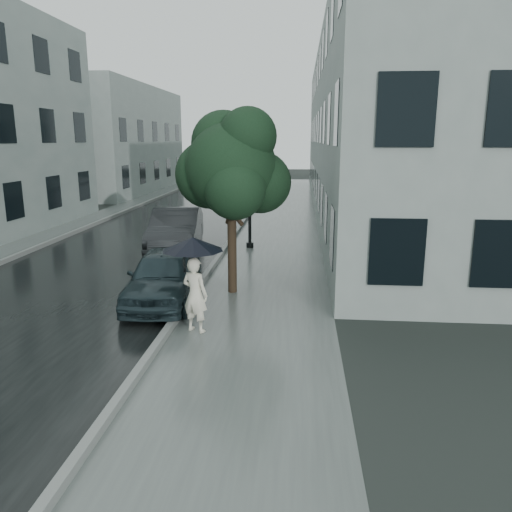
# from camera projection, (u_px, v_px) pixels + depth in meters

# --- Properties ---
(ground) EXTENTS (120.00, 120.00, 0.00)m
(ground) POSITION_uv_depth(u_px,v_px,m) (240.00, 342.00, 10.13)
(ground) COLOR black
(ground) RESTS_ON ground
(sidewalk) EXTENTS (3.50, 60.00, 0.01)m
(sidewalk) POSITION_uv_depth(u_px,v_px,m) (278.00, 233.00, 21.74)
(sidewalk) COLOR slate
(sidewalk) RESTS_ON ground
(kerb_near) EXTENTS (0.15, 60.00, 0.15)m
(kerb_near) POSITION_uv_depth(u_px,v_px,m) (237.00, 231.00, 21.88)
(kerb_near) COLOR slate
(kerb_near) RESTS_ON ground
(asphalt_road) EXTENTS (6.85, 60.00, 0.00)m
(asphalt_road) POSITION_uv_depth(u_px,v_px,m) (159.00, 231.00, 22.20)
(asphalt_road) COLOR black
(asphalt_road) RESTS_ON ground
(kerb_far) EXTENTS (0.15, 60.00, 0.15)m
(kerb_far) POSITION_uv_depth(u_px,v_px,m) (83.00, 229.00, 22.49)
(kerb_far) COLOR slate
(kerb_far) RESTS_ON ground
(sidewalk_far) EXTENTS (1.70, 60.00, 0.01)m
(sidewalk_far) POSITION_uv_depth(u_px,v_px,m) (64.00, 230.00, 22.58)
(sidewalk_far) COLOR #4C5451
(sidewalk_far) RESTS_ON ground
(building_near) EXTENTS (7.02, 36.00, 9.00)m
(building_near) POSITION_uv_depth(u_px,v_px,m) (380.00, 130.00, 27.54)
(building_near) COLOR gray
(building_near) RESTS_ON ground
(building_far_b) EXTENTS (7.02, 18.00, 8.00)m
(building_far_b) POSITION_uv_depth(u_px,v_px,m) (112.00, 139.00, 39.49)
(building_far_b) COLOR gray
(building_far_b) RESTS_ON ground
(pedestrian) EXTENTS (0.69, 0.59, 1.61)m
(pedestrian) POSITION_uv_depth(u_px,v_px,m) (195.00, 295.00, 10.50)
(pedestrian) COLOR silver
(pedestrian) RESTS_ON sidewalk
(umbrella) EXTENTS (1.66, 1.66, 1.17)m
(umbrella) POSITION_uv_depth(u_px,v_px,m) (193.00, 244.00, 10.25)
(umbrella) COLOR black
(umbrella) RESTS_ON ground
(street_tree) EXTENTS (3.06, 2.78, 4.81)m
(street_tree) POSITION_uv_depth(u_px,v_px,m) (232.00, 167.00, 12.77)
(street_tree) COLOR #332619
(street_tree) RESTS_ON ground
(lamp_post) EXTENTS (0.84, 0.40, 4.84)m
(lamp_post) POSITION_uv_depth(u_px,v_px,m) (245.00, 174.00, 18.26)
(lamp_post) COLOR black
(lamp_post) RESTS_ON ground
(car_near) EXTENTS (1.84, 4.02, 1.34)m
(car_near) POSITION_uv_depth(u_px,v_px,m) (164.00, 276.00, 12.50)
(car_near) COLOR #1C2B30
(car_near) RESTS_ON ground
(car_far) EXTENTS (2.24, 4.92, 1.57)m
(car_far) POSITION_uv_depth(u_px,v_px,m) (176.00, 230.00, 18.12)
(car_far) COLOR black
(car_far) RESTS_ON ground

